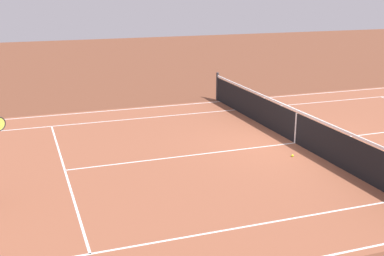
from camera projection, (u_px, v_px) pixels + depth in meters
ground_plane at (295, 143)px, 14.02m from camera, size 60.00×60.00×0.00m
court_slab at (295, 143)px, 14.02m from camera, size 24.20×11.40×0.00m
court_line_markings at (295, 143)px, 14.02m from camera, size 23.85×11.05×0.01m
tennis_net at (296, 126)px, 13.88m from camera, size 0.10×11.70×1.08m
tennis_ball at (293, 156)px, 12.88m from camera, size 0.07×0.07×0.07m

